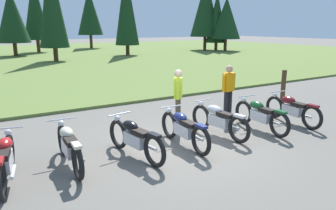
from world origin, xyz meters
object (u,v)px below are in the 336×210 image
(motorcycle_cream, at_px, (69,146))
(motorcycle_silver, at_px, (219,119))
(motorcycle_navy, at_px, (184,129))
(motorcycle_maroon, at_px, (292,109))
(motorcycle_red, at_px, (6,159))
(motorcycle_british_green, at_px, (260,115))
(rider_with_back_turned, at_px, (178,95))
(motorcycle_black, at_px, (135,138))
(rider_checking_bike, at_px, (228,89))
(trail_marker_post, at_px, (283,87))

(motorcycle_cream, height_order, motorcycle_silver, same)
(motorcycle_cream, xyz_separation_m, motorcycle_navy, (2.66, -0.28, 0.00))
(motorcycle_navy, relative_size, motorcycle_silver, 1.00)
(motorcycle_cream, xyz_separation_m, motorcycle_maroon, (6.48, -0.43, 0.00))
(motorcycle_red, distance_m, motorcycle_british_green, 6.37)
(motorcycle_red, xyz_separation_m, motorcycle_silver, (5.07, -0.07, 0.00))
(motorcycle_cream, bearing_deg, rider_with_back_turned, 16.53)
(motorcycle_british_green, bearing_deg, motorcycle_black, 178.15)
(motorcycle_black, distance_m, rider_checking_bike, 4.08)
(motorcycle_maroon, bearing_deg, rider_checking_bike, 131.93)
(motorcycle_cream, distance_m, motorcycle_british_green, 5.19)
(motorcycle_red, xyz_separation_m, motorcycle_navy, (3.85, -0.22, 0.00))
(motorcycle_red, xyz_separation_m, rider_with_back_turned, (4.53, 1.05, 0.51))
(motorcycle_silver, height_order, motorcycle_british_green, same)
(rider_checking_bike, relative_size, trail_marker_post, 1.32)
(motorcycle_navy, height_order, motorcycle_maroon, same)
(motorcycle_black, relative_size, motorcycle_british_green, 1.00)
(trail_marker_post, bearing_deg, motorcycle_cream, -170.37)
(motorcycle_cream, bearing_deg, motorcycle_navy, -6.02)
(motorcycle_british_green, relative_size, trail_marker_post, 1.66)
(motorcycle_red, xyz_separation_m, rider_checking_bike, (6.40, 1.04, 0.51))
(motorcycle_black, relative_size, motorcycle_silver, 1.00)
(rider_with_back_turned, bearing_deg, motorcycle_british_green, -37.14)
(motorcycle_red, height_order, motorcycle_black, same)
(motorcycle_cream, xyz_separation_m, motorcycle_black, (1.36, -0.27, 0.00))
(rider_checking_bike, distance_m, trail_marker_post, 3.18)
(motorcycle_british_green, bearing_deg, trail_marker_post, 29.65)
(motorcycle_red, relative_size, rider_checking_bike, 1.24)
(motorcycle_silver, height_order, motorcycle_maroon, same)
(motorcycle_red, relative_size, motorcycle_silver, 0.99)
(motorcycle_red, relative_size, motorcycle_navy, 0.99)
(motorcycle_british_green, bearing_deg, motorcycle_maroon, -1.63)
(motorcycle_cream, relative_size, rider_checking_bike, 1.26)
(motorcycle_silver, xyz_separation_m, motorcycle_british_green, (1.29, -0.26, 0.00))
(motorcycle_red, relative_size, motorcycle_cream, 0.99)
(motorcycle_navy, xyz_separation_m, rider_checking_bike, (2.55, 1.26, 0.51))
(motorcycle_black, bearing_deg, motorcycle_navy, -0.69)
(motorcycle_navy, xyz_separation_m, motorcycle_maroon, (3.82, -0.14, 0.00))
(motorcycle_black, bearing_deg, motorcycle_maroon, -1.79)
(motorcycle_silver, height_order, rider_checking_bike, rider_checking_bike)
(motorcycle_cream, relative_size, motorcycle_maroon, 1.00)
(rider_checking_bike, bearing_deg, motorcycle_navy, -153.66)
(motorcycle_red, distance_m, motorcycle_cream, 1.19)
(motorcycle_red, relative_size, motorcycle_british_green, 0.99)
(motorcycle_red, bearing_deg, motorcycle_cream, 2.81)
(motorcycle_british_green, distance_m, motorcycle_maroon, 1.30)
(motorcycle_black, xyz_separation_m, motorcycle_silver, (2.53, 0.14, 0.00))
(motorcycle_cream, relative_size, motorcycle_british_green, 1.00)
(rider_checking_bike, height_order, rider_with_back_turned, same)
(rider_checking_bike, xyz_separation_m, trail_marker_post, (3.13, 0.43, -0.32))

